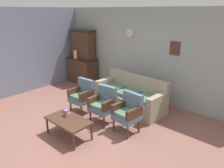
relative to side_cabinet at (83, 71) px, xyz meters
name	(u,v)px	position (x,y,z in m)	size (l,w,h in m)	color
ground_plane	(81,129)	(2.52, -2.25, -0.47)	(7.68, 7.68, 0.00)	#84564C
wall_back_with_decor	(146,55)	(2.52, 0.38, 0.89)	(6.40, 0.09, 2.70)	#939E99
wall_left_side	(10,53)	(-0.71, -2.25, 0.88)	(0.06, 5.20, 2.70)	slate
side_cabinet	(83,71)	(0.00, 0.00, 0.00)	(1.16, 0.55, 0.93)	#472D1E
cabinet_upper_hutch	(83,44)	(0.00, 0.08, 0.98)	(0.99, 0.38, 1.03)	#472D1E
vase_on_cabinet	(76,55)	(-0.14, -0.17, 0.62)	(0.14, 0.14, 0.31)	#D6B669
floral_couch	(130,97)	(2.67, -0.57, -0.14)	(2.06, 0.93, 0.90)	gray
armchair_by_doorway	(82,95)	(1.88, -1.63, 0.03)	(0.54, 0.51, 0.90)	slate
armchair_near_couch_end	(103,103)	(2.67, -1.66, 0.03)	(0.56, 0.53, 0.90)	slate
armchair_near_cabinet	(128,111)	(3.38, -1.59, 0.03)	(0.56, 0.53, 0.90)	slate
coffee_table	(68,121)	(2.57, -2.61, -0.09)	(1.00, 0.56, 0.42)	#472D1E
book_stack_on_table	(67,113)	(2.41, -2.53, 0.02)	(0.14, 0.11, 0.14)	#E45F71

